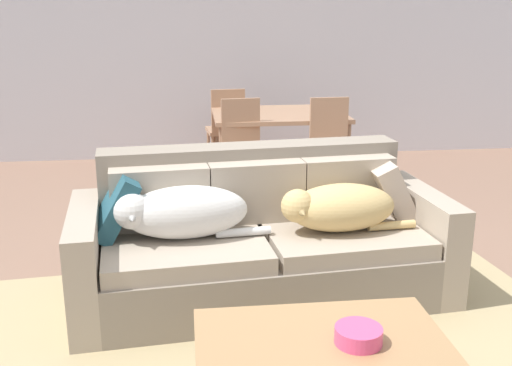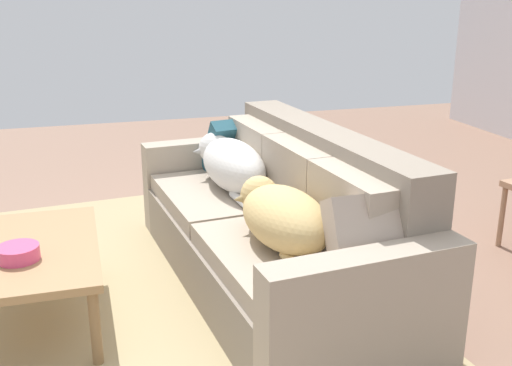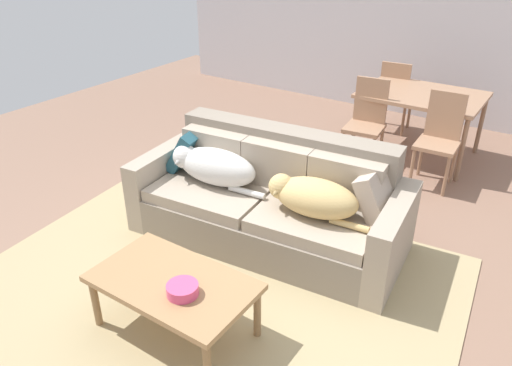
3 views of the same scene
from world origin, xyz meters
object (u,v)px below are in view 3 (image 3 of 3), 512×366
Objects in this scene: coffee_table at (173,286)px; dining_chair_far_left at (395,93)px; dog_on_right_cushion at (312,197)px; couch at (271,201)px; dog_on_left_cushion at (213,166)px; throw_pillow_by_right_arm at (377,195)px; bowl_on_coffee_table at (183,290)px; throw_pillow_by_left_arm at (188,149)px; dining_chair_near_right at (440,136)px; dining_chair_near_left at (367,119)px; dining_table at (422,99)px.

coffee_table is 1.14× the size of dining_chair_far_left.
dog_on_right_cushion reaches higher than coffee_table.
dog_on_left_cushion is (-0.49, -0.16, 0.27)m from couch.
couch is 6.34× the size of throw_pillow_by_right_arm.
throw_pillow_by_right_arm is 1.88× the size of bowl_on_coffee_table.
dog_on_left_cushion is 1.33m from coffee_table.
dining_chair_near_right is at bearing 46.29° from throw_pillow_by_left_arm.
dining_chair_near_left is 1.10m from dining_chair_far_left.
dog_on_left_cushion is at bearing -127.51° from dining_chair_near_right.
dining_chair_near_left is 0.81m from dining_chair_near_right.
dog_on_right_cushion is 1.28m from bowl_on_coffee_table.
dining_chair_near_left reaches higher than couch.
couch is 2.02m from dining_chair_near_right.
dining_chair_near_right is at bearing 121.83° from dining_chair_far_left.
dog_on_right_cushion is 4.21× the size of bowl_on_coffee_table.
coffee_table is at bearing -91.41° from couch.
couch is 2.82× the size of dog_on_right_cushion.
dog_on_right_cushion is at bearing -104.92° from dining_chair_near_right.
dog_on_right_cushion is at bearing 73.18° from coffee_table.
couch is 2.47× the size of dining_chair_near_left.
dining_chair_near_left is at bearing 95.35° from dog_on_right_cushion.
coffee_table is 5.30× the size of bowl_on_coffee_table.
bowl_on_coffee_table is at bearing -64.82° from dog_on_left_cushion.
dining_chair_near_right is at bearing 89.53° from throw_pillow_by_right_arm.
dining_chair_near_left is 1.00× the size of dining_chair_near_right.
throw_pillow_by_right_arm is at bearing 101.40° from dining_chair_far_left.
dining_chair_far_left reaches higher than dog_on_left_cushion.
dog_on_right_cushion is at bearing 80.23° from bowl_on_coffee_table.
dining_chair_near_right is (0.43, 1.95, -0.06)m from dog_on_right_cushion.
throw_pillow_by_left_arm is at bearing 176.76° from couch.
dog_on_left_cushion is at bearing -110.75° from dining_table.
couch is at bearing -118.54° from dining_chair_near_right.
throw_pillow_by_left_arm is 0.37× the size of coffee_table.
dining_chair_far_left reaches higher than throw_pillow_by_right_arm.
dining_table is 0.75m from dining_chair_near_right.
coffee_table is at bearing -95.92° from dining_table.
throw_pillow_by_left_arm reaches higher than dining_table.
dining_chair_near_left is (0.07, 1.86, 0.18)m from couch.
dog_on_left_cushion is 0.95m from dog_on_right_cushion.
dining_chair_near_left reaches higher than throw_pillow_by_right_arm.
dining_chair_far_left is at bearing 73.70° from throw_pillow_by_left_arm.
coffee_table is at bearing -96.06° from dining_chair_near_left.
dining_chair_far_left reaches higher than couch.
bowl_on_coffee_table is at bearing -103.90° from dining_chair_near_right.
dog_on_left_cushion is 2.10m from dining_chair_near_left.
throw_pillow_by_right_arm is at bearing 67.55° from bowl_on_coffee_table.
dining_chair_far_left is at bearing 93.19° from bowl_on_coffee_table.
throw_pillow_by_right_arm is (0.87, 0.13, 0.28)m from couch.
couch is 2.46× the size of dining_chair_near_right.
dining_chair_near_left is (-0.80, 1.73, -0.09)m from throw_pillow_by_right_arm.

